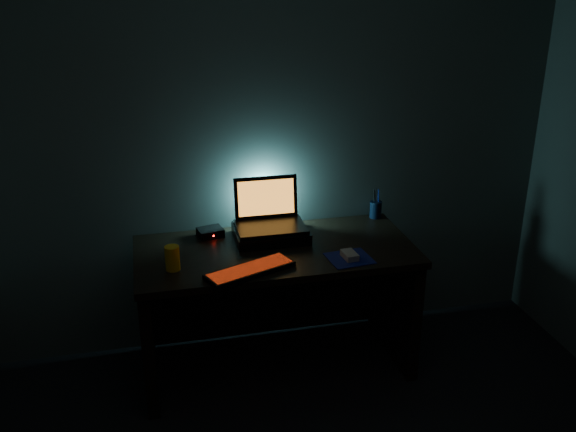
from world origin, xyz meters
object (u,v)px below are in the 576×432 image
object	(u,v)px
keyboard	(250,270)
mouse	(350,255)
laptop	(269,215)
pen_cup	(376,209)
juice_glass	(172,258)
router	(210,232)

from	to	relation	value
keyboard	mouse	bearing A→B (deg)	-17.71
laptop	pen_cup	xyz separation A→B (m)	(0.68, 0.11, -0.07)
mouse	juice_glass	xyz separation A→B (m)	(-0.90, 0.08, 0.04)
juice_glass	router	world-z (taller)	juice_glass
mouse	pen_cup	xyz separation A→B (m)	(0.33, 0.51, 0.03)
pen_cup	laptop	bearing A→B (deg)	-170.75
pen_cup	keyboard	bearing A→B (deg)	-147.34
laptop	keyboard	distance (m)	0.49
pen_cup	router	bearing A→B (deg)	-176.84
laptop	juice_glass	size ratio (longest dim) A/B	3.01
pen_cup	router	size ratio (longest dim) A/B	0.65
mouse	router	distance (m)	0.81
mouse	laptop	bearing A→B (deg)	124.82
laptop	keyboard	world-z (taller)	laptop
keyboard	juice_glass	distance (m)	0.39
pen_cup	juice_glass	bearing A→B (deg)	-160.81
laptop	pen_cup	size ratio (longest dim) A/B	3.75
mouse	juice_glass	bearing A→B (deg)	168.80
juice_glass	mouse	bearing A→B (deg)	-5.17
mouse	juice_glass	distance (m)	0.91
laptop	router	bearing A→B (deg)	170.71
juice_glass	keyboard	bearing A→B (deg)	-18.43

